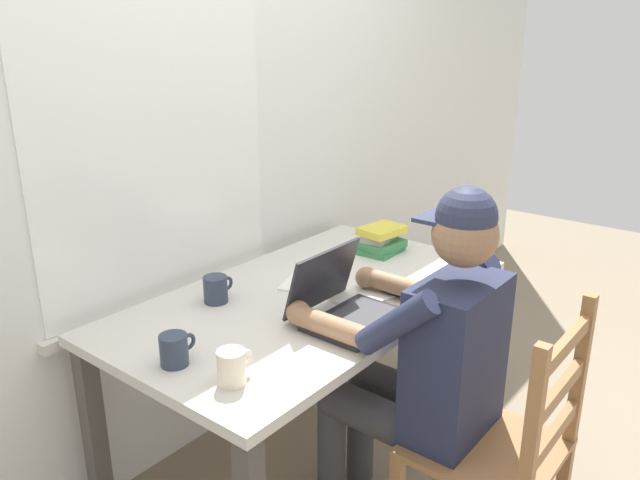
{
  "coord_description": "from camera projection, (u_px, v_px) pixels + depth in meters",
  "views": [
    {
      "loc": [
        -1.6,
        -1.32,
        1.64
      ],
      "look_at": [
        -0.01,
        -0.05,
        0.95
      ],
      "focal_mm": 35.01,
      "sensor_mm": 36.0,
      "label": 1
    }
  ],
  "objects": [
    {
      "name": "laptop",
      "position": [
        344.0,
        303.0,
        2.05
      ],
      "size": [
        0.33,
        0.3,
        0.23
      ],
      "color": "#232328",
      "rests_on": "desk"
    },
    {
      "name": "coffee_mug_dark",
      "position": [
        175.0,
        350.0,
        1.77
      ],
      "size": [
        0.12,
        0.08,
        0.09
      ],
      "color": "#2D384C",
      "rests_on": "desk"
    },
    {
      "name": "book_stack_main",
      "position": [
        381.0,
        240.0,
        2.66
      ],
      "size": [
        0.2,
        0.16,
        0.11
      ],
      "color": "#38844C",
      "rests_on": "desk"
    },
    {
      "name": "paper_pile_back_corner",
      "position": [
        307.0,
        279.0,
        2.37
      ],
      "size": [
        0.29,
        0.22,
        0.01
      ],
      "primitive_type": "cube",
      "rotation": [
        0.0,
        0.0,
        0.35
      ],
      "color": "white",
      "rests_on": "desk"
    },
    {
      "name": "back_wall",
      "position": [
        209.0,
        123.0,
        2.36
      ],
      "size": [
        6.0,
        0.08,
        2.6
      ],
      "color": "silver",
      "rests_on": "ground"
    },
    {
      "name": "ground_plane",
      "position": [
        312.0,
        461.0,
        2.48
      ],
      "size": [
        8.0,
        8.0,
        0.0
      ],
      "primitive_type": "plane",
      "color": "gray"
    },
    {
      "name": "coffee_mug_white",
      "position": [
        232.0,
        367.0,
        1.67
      ],
      "size": [
        0.12,
        0.08,
        0.1
      ],
      "color": "beige",
      "rests_on": "desk"
    },
    {
      "name": "computer_mouse",
      "position": [
        394.0,
        291.0,
        2.24
      ],
      "size": [
        0.06,
        0.1,
        0.03
      ],
      "primitive_type": "ellipsoid",
      "color": "#232328",
      "rests_on": "desk"
    },
    {
      "name": "paper_pile_near_laptop",
      "position": [
        359.0,
        296.0,
        2.22
      ],
      "size": [
        0.23,
        0.21,
        0.01
      ],
      "primitive_type": "cube",
      "rotation": [
        0.0,
        0.0,
        -0.16
      ],
      "color": "silver",
      "rests_on": "desk"
    },
    {
      "name": "coffee_mug_spare",
      "position": [
        216.0,
        289.0,
        2.17
      ],
      "size": [
        0.12,
        0.08,
        0.09
      ],
      "color": "#2D384C",
      "rests_on": "desk"
    },
    {
      "name": "seated_person",
      "position": [
        425.0,
        354.0,
        1.95
      ],
      "size": [
        0.5,
        0.6,
        1.23
      ],
      "color": "#232842",
      "rests_on": "ground"
    },
    {
      "name": "desk",
      "position": [
        311.0,
        316.0,
        2.28
      ],
      "size": [
        1.49,
        0.83,
        0.73
      ],
      "color": "beige",
      "rests_on": "ground"
    },
    {
      "name": "wooden_chair",
      "position": [
        503.0,
        449.0,
        1.86
      ],
      "size": [
        0.42,
        0.42,
        0.92
      ],
      "color": "olive",
      "rests_on": "ground"
    }
  ]
}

